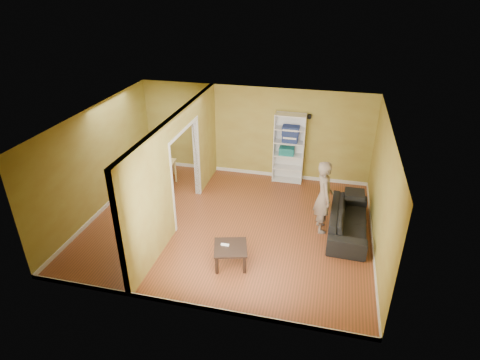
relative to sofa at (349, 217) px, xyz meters
The scene contains 15 objects.
room_shell 2.86m from the sofa, behind, with size 6.50×6.50×6.50m.
partition 4.01m from the sofa, behind, with size 0.22×5.50×2.60m, color #ADA74A, non-canonical shape.
wall_speaker 3.05m from the sofa, 116.86° to the left, with size 0.10×0.10×0.10m, color black.
sofa is the anchor object (origin of this frame).
person 0.85m from the sofa, behind, with size 0.57×0.73×2.01m, color slate.
bookshelf 2.89m from the sofa, 126.28° to the left, with size 0.83×0.36×1.98m.
paper_box_teal 2.87m from the sofa, 127.85° to the left, with size 0.41×0.27×0.21m, color #236E74.
paper_box_navy_b 2.93m from the sofa, 126.66° to the left, with size 0.42×0.27×0.22m, color navy.
paper_box_navy_c 3.00m from the sofa, 126.57° to the left, with size 0.46×0.30×0.23m, color #16184B.
coffee_table 2.89m from the sofa, 143.05° to the right, with size 0.65×0.65×0.44m.
game_controller 2.97m from the sofa, 144.73° to the right, with size 0.16×0.04×0.03m, color white.
dining_table 5.35m from the sofa, 168.58° to the left, with size 1.13×0.75×0.71m.
chair_left 6.11m from the sofa, 169.99° to the left, with size 0.43×0.43×0.94m, color tan, non-canonical shape.
chair_near 5.28m from the sofa, behind, with size 0.40×0.40×0.88m, color tan, non-canonical shape.
chair_far 5.38m from the sofa, 161.70° to the left, with size 0.43×0.43×0.93m, color tan, non-canonical shape.
Camera 1 is at (2.09, -7.67, 5.31)m, focal length 30.00 mm.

